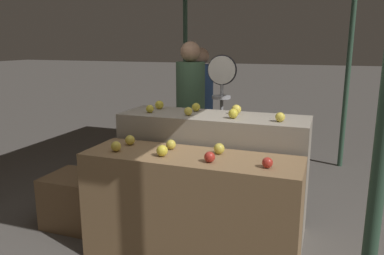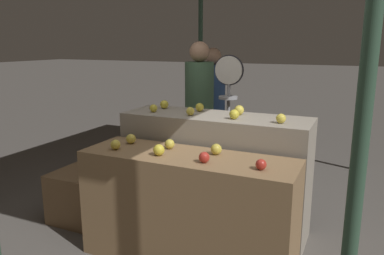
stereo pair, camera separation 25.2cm
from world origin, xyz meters
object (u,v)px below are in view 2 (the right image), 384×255
object	(u,v)px
wooden_crate_side	(81,196)
person_vendor_at_scale	(199,105)
produce_scale	(228,96)
person_customer_left	(213,100)

from	to	relation	value
wooden_crate_side	person_vendor_at_scale	bearing A→B (deg)	60.06
person_vendor_at_scale	produce_scale	bearing A→B (deg)	121.69
produce_scale	person_vendor_at_scale	size ratio (longest dim) A/B	0.92
wooden_crate_side	person_customer_left	bearing A→B (deg)	72.95
person_vendor_at_scale	wooden_crate_side	size ratio (longest dim) A/B	3.53
produce_scale	person_vendor_at_scale	bearing A→B (deg)	150.03
produce_scale	wooden_crate_side	world-z (taller)	produce_scale
produce_scale	wooden_crate_side	bearing A→B (deg)	-139.28
produce_scale	person_customer_left	xyz separation A→B (m)	(-0.57, 0.99, -0.22)
produce_scale	wooden_crate_side	size ratio (longest dim) A/B	3.25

